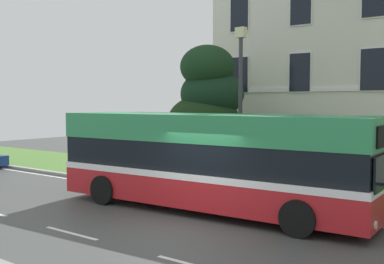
# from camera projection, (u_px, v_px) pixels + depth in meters

# --- Properties ---
(ground_plane) EXTENTS (60.00, 56.00, 0.18)m
(ground_plane) POSITION_uv_depth(u_px,v_px,m) (199.00, 223.00, 13.25)
(ground_plane) COLOR #434544
(iron_verge_railing) EXTENTS (13.81, 0.04, 0.97)m
(iron_verge_railing) POSITION_uv_depth(u_px,v_px,m) (313.00, 191.00, 14.70)
(iron_verge_railing) COLOR black
(iron_verge_railing) RESTS_ON ground_plane
(evergreen_tree) EXTENTS (3.50, 3.59, 5.74)m
(evergreen_tree) POSITION_uv_depth(u_px,v_px,m) (207.00, 116.00, 20.89)
(evergreen_tree) COLOR #423328
(evergreen_tree) RESTS_ON ground_plane
(single_decker_bus) EXTENTS (10.42, 3.06, 3.01)m
(single_decker_bus) POSITION_uv_depth(u_px,v_px,m) (210.00, 160.00, 14.61)
(single_decker_bus) COLOR #B31C21
(single_decker_bus) RESTS_ON ground_plane
(street_lamp_post) EXTENTS (0.36, 0.24, 5.88)m
(street_lamp_post) POSITION_uv_depth(u_px,v_px,m) (240.00, 98.00, 16.72)
(street_lamp_post) COLOR #333338
(street_lamp_post) RESTS_ON ground_plane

